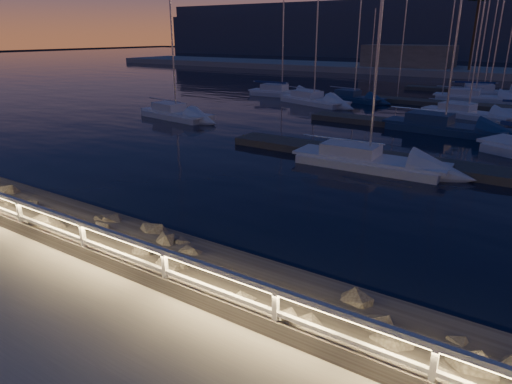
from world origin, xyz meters
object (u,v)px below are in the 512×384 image
at_px(guard_rail, 232,285).
at_px(sailboat_i, 353,97).
at_px(sailboat_n, 487,92).
at_px(sailboat_c, 365,159).
at_px(sailboat_g, 465,112).
at_px(sailboat_k, 473,96).
at_px(sailboat_a, 175,113).
at_px(sailboat_f, 441,126).
at_px(sailboat_j, 312,99).
at_px(sailboat_e, 280,92).

distance_m(guard_rail, sailboat_i, 38.33).
bearing_deg(guard_rail, sailboat_n, 92.28).
bearing_deg(sailboat_c, guard_rail, -81.45).
distance_m(sailboat_g, sailboat_k, 10.62).
xyz_separation_m(sailboat_a, sailboat_f, (18.61, 6.03, 0.02)).
relative_size(sailboat_i, sailboat_k, 0.83).
bearing_deg(sailboat_n, guard_rail, -102.30).
xyz_separation_m(sailboat_i, sailboat_j, (-2.46, -3.85, 0.03)).
xyz_separation_m(guard_rail, sailboat_a, (-20.12, 19.56, -0.95)).
bearing_deg(sailboat_e, sailboat_a, -94.24).
height_order(sailboat_g, sailboat_i, sailboat_g).
distance_m(guard_rail, sailboat_g, 32.82).
xyz_separation_m(sailboat_j, sailboat_n, (12.75, 15.62, 0.01)).
bearing_deg(sailboat_f, sailboat_i, 139.17).
relative_size(sailboat_a, sailboat_n, 0.89).
xyz_separation_m(sailboat_c, sailboat_n, (0.73, 33.45, 0.03)).
bearing_deg(sailboat_c, sailboat_n, 87.07).
distance_m(sailboat_f, sailboat_j, 14.85).
relative_size(guard_rail, sailboat_g, 3.70).
bearing_deg(sailboat_a, sailboat_f, 25.70).
height_order(sailboat_i, sailboat_n, sailboat_n).
height_order(guard_rail, sailboat_k, sailboat_k).
bearing_deg(guard_rail, sailboat_f, 93.37).
bearing_deg(sailboat_i, sailboat_c, -53.72).
xyz_separation_m(guard_rail, sailboat_f, (-1.51, 25.59, -0.93)).
height_order(sailboat_j, sailboat_k, sailboat_k).
bearing_deg(sailboat_g, sailboat_a, -131.41).
xyz_separation_m(sailboat_c, sailboat_k, (0.13, 28.68, 0.00)).
bearing_deg(sailboat_n, sailboat_f, -103.54).
bearing_deg(sailboat_c, sailboat_e, 127.99).
height_order(sailboat_c, sailboat_j, sailboat_j).
relative_size(sailboat_j, sailboat_n, 0.98).
relative_size(sailboat_f, sailboat_n, 1.01).
relative_size(sailboat_g, sailboat_i, 1.12).
relative_size(sailboat_f, sailboat_i, 1.25).
height_order(guard_rail, sailboat_f, sailboat_f).
bearing_deg(sailboat_j, sailboat_n, 69.84).
xyz_separation_m(guard_rail, sailboat_k, (-2.51, 43.32, -0.96)).
relative_size(sailboat_c, sailboat_i, 1.20).
relative_size(guard_rail, sailboat_c, 3.45).
relative_size(sailboat_i, sailboat_j, 0.83).
distance_m(sailboat_e, sailboat_n, 22.02).
bearing_deg(sailboat_i, sailboat_n, 61.33).
distance_m(sailboat_e, sailboat_k, 19.19).
relative_size(sailboat_e, sailboat_j, 0.96).
relative_size(guard_rail, sailboat_i, 4.13).
distance_m(sailboat_a, sailboat_g, 23.04).
bearing_deg(sailboat_i, sailboat_a, -102.79).
height_order(guard_rail, sailboat_j, sailboat_j).
distance_m(sailboat_i, sailboat_j, 4.57).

